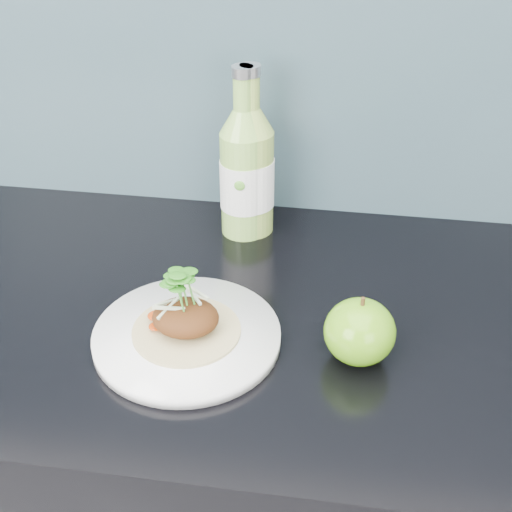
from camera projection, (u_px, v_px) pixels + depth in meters
The scene contains 5 objects.
dinner_plate at pixel (187, 337), 0.91m from camera, with size 0.27×0.27×0.02m.
pork_taco at pixel (185, 315), 0.89m from camera, with size 0.14×0.14×0.09m.
green_apple at pixel (360, 332), 0.86m from camera, with size 0.11×0.11×0.09m.
cider_bottle_left at pixel (244, 173), 1.08m from camera, with size 0.08×0.08×0.27m.
cider_bottle_right at pixel (251, 171), 1.08m from camera, with size 0.09×0.09×0.27m.
Camera 1 is at (0.11, 0.94, 1.50)m, focal length 50.00 mm.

